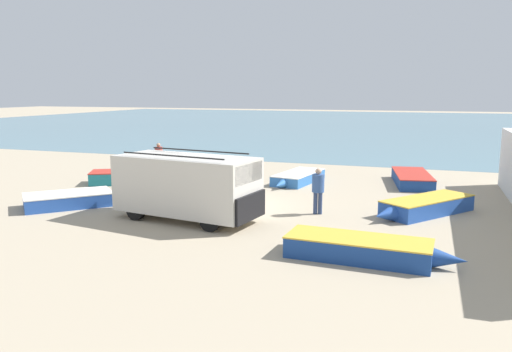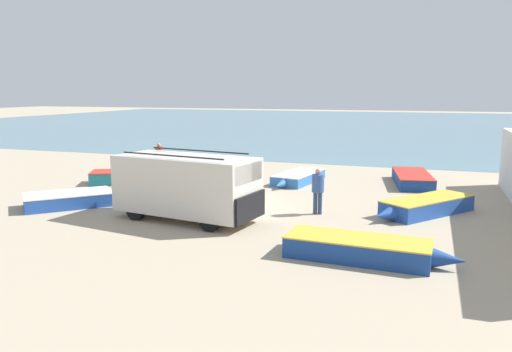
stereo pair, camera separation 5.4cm
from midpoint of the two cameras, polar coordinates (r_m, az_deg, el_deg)
name	(u,v)px [view 2 (the right image)]	position (r m, az deg, el deg)	size (l,w,h in m)	color
ground_plane	(222,204)	(19.76, -3.79, -3.25)	(200.00, 200.00, 0.00)	tan
sea_water	(372,124)	(70.25, 13.17, 5.84)	(120.00, 80.00, 0.01)	slate
parked_van	(187,185)	(17.32, -7.82, -1.02)	(5.27, 2.76, 2.35)	beige
fishing_rowboat_0	(71,199)	(20.67, -20.29, -2.50)	(3.48, 3.54, 0.53)	#234CA3
fishing_rowboat_1	(206,183)	(22.95, -5.71, -0.75)	(3.61, 2.92, 0.55)	navy
fishing_rowboat_2	(424,206)	(19.08, 18.78, -3.30)	(3.50, 4.25, 0.59)	#234CA3
fishing_rowboat_3	(412,178)	(25.13, 17.45, -0.24)	(2.19, 5.06, 0.55)	navy
fishing_rowboat_4	(126,177)	(25.00, -14.53, -0.10)	(3.80, 2.76, 0.60)	#1E757F
fishing_rowboat_5	(363,249)	(13.64, 12.26, -8.15)	(4.64, 1.56, 0.58)	navy
fishing_rowboat_6	(298,178)	(24.40, 4.87, -0.18)	(1.98, 4.36, 0.49)	#2D66AD
fisherman_0	(159,155)	(27.83, -10.95, 2.39)	(0.42, 0.42, 1.61)	#38383D
fisherman_1	(318,187)	(18.11, 7.18, -1.24)	(0.44, 0.44, 1.68)	navy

